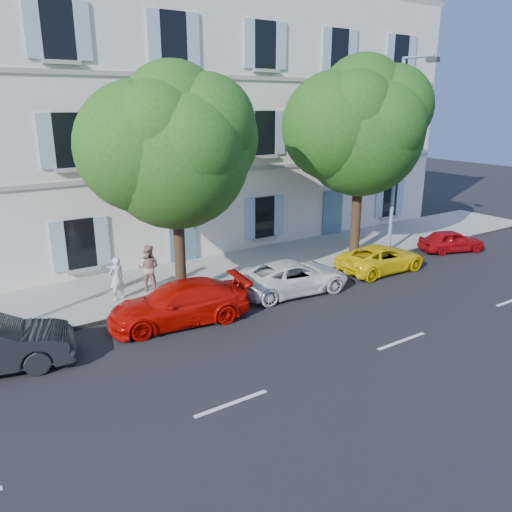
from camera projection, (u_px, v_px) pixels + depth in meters
ground at (317, 300)px, 18.33m from camera, size 90.00×90.00×0.00m
sidewalk at (251, 266)px, 21.87m from camera, size 36.00×4.50×0.15m
kerb at (280, 280)px, 20.13m from camera, size 36.00×0.16×0.16m
building at (188, 123)px, 24.73m from camera, size 28.00×7.00×12.00m
car_red_coupe at (179, 303)px, 16.26m from camera, size 4.84×2.48×1.34m
car_white_coupe at (293, 277)px, 18.93m from camera, size 4.58×2.48×1.22m
car_yellow_supercar at (381, 258)px, 21.34m from camera, size 4.09×1.95×1.13m
car_red_hatchback at (452, 241)px, 24.18m from camera, size 3.39×2.23×1.07m
tree_left at (175, 155)px, 16.92m from camera, size 5.11×5.11×7.92m
tree_right at (361, 134)px, 22.09m from camera, size 5.54×5.54×8.54m
street_lamp at (400, 146)px, 22.36m from camera, size 0.31×1.85×8.68m
pedestrian_a at (117, 279)px, 17.76m from camera, size 0.65×0.51×1.58m
pedestrian_b at (149, 268)px, 18.63m from camera, size 1.09×1.07×1.77m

